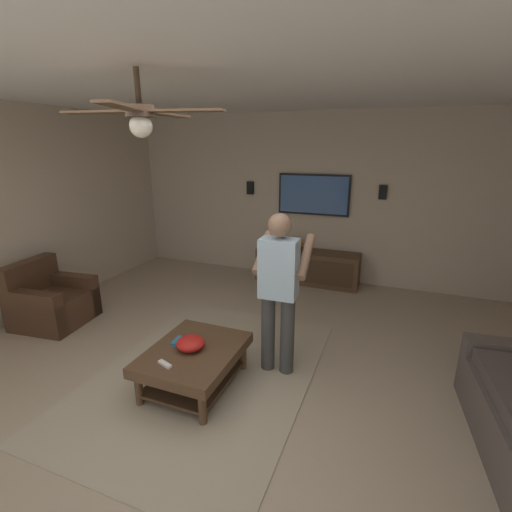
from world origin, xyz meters
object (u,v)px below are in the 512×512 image
object	(u,v)px
remote_white	(165,364)
book	(185,342)
person_standing	(279,285)
bowl	(191,343)
vase_round	(297,243)
wall_speaker_right	(250,188)
coffee_table	(194,359)
ceiling_fan	(141,115)
armchair	(51,302)
tv	(314,195)
wall_speaker_left	(383,192)
media_console	(307,267)

from	to	relation	value
remote_white	book	bearing A→B (deg)	113.95
person_standing	bowl	world-z (taller)	person_standing
vase_round	wall_speaker_right	size ratio (longest dim) A/B	1.00
wall_speaker_right	coffee_table	bearing A→B (deg)	-166.48
book	wall_speaker_right	world-z (taller)	wall_speaker_right
coffee_table	person_standing	bearing A→B (deg)	-49.65
person_standing	ceiling_fan	size ratio (longest dim) A/B	1.37
armchair	ceiling_fan	distance (m)	3.27
bowl	wall_speaker_right	distance (m)	3.64
wall_speaker_right	bowl	bearing A→B (deg)	-166.92
tv	vase_round	bearing A→B (deg)	-45.48
tv	wall_speaker_left	xyz separation A→B (m)	(0.01, -1.08, 0.09)
person_standing	ceiling_fan	bearing A→B (deg)	138.58
coffee_table	remote_white	bearing A→B (deg)	163.63
media_console	wall_speaker_right	distance (m)	1.70
vase_round	wall_speaker_right	distance (m)	1.28
bowl	remote_white	size ratio (longest dim) A/B	1.78
armchair	media_console	xyz separation A→B (m)	(2.66, -2.74, -0.00)
tv	vase_round	xyz separation A→B (m)	(-0.20, 0.21, -0.79)
bowl	book	xyz separation A→B (m)	(0.06, 0.10, -0.04)
tv	wall_speaker_right	world-z (taller)	tv
book	vase_round	xyz separation A→B (m)	(3.12, -0.24, 0.24)
armchair	person_standing	size ratio (longest dim) A/B	0.55
vase_round	coffee_table	bearing A→B (deg)	177.97
person_standing	ceiling_fan	distance (m)	1.90
media_console	coffee_table	bearing A→B (deg)	-5.81
coffee_table	vase_round	xyz separation A→B (m)	(3.17, -0.11, 0.36)
book	vase_round	size ratio (longest dim) A/B	1.00
coffee_table	person_standing	distance (m)	1.07
media_console	bowl	world-z (taller)	media_console
coffee_table	wall_speaker_right	distance (m)	3.69
coffee_table	ceiling_fan	world-z (taller)	ceiling_fan
book	bowl	bearing A→B (deg)	145.01
media_console	book	world-z (taller)	media_console
wall_speaker_left	wall_speaker_right	distance (m)	2.21
wall_speaker_left	wall_speaker_right	size ratio (longest dim) A/B	1.00
person_standing	bowl	size ratio (longest dim) A/B	6.14
vase_round	ceiling_fan	distance (m)	3.95
tv	remote_white	world-z (taller)	tv
media_console	remote_white	world-z (taller)	media_console
tv	bowl	world-z (taller)	tv
armchair	remote_white	xyz separation A→B (m)	(-0.80, -2.33, 0.13)
coffee_table	media_console	bearing A→B (deg)	-5.81
remote_white	wall_speaker_right	distance (m)	3.94
person_standing	wall_speaker_right	world-z (taller)	person_standing
person_standing	tv	bearing A→B (deg)	4.71
tv	bowl	xyz separation A→B (m)	(-3.38, 0.34, -0.99)
coffee_table	media_console	xyz separation A→B (m)	(3.14, -0.32, -0.02)
book	wall_speaker_right	size ratio (longest dim) A/B	1.00
wall_speaker_right	book	bearing A→B (deg)	-168.32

